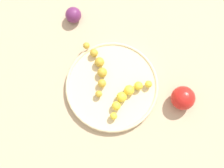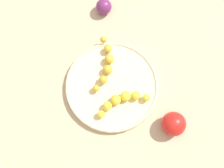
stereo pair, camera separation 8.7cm
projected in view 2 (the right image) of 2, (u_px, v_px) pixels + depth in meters
The scene contains 6 objects.
ground_plane at pixel (112, 87), 0.91m from camera, with size 2.40×2.40×0.00m, color tan.
fruit_bowl at pixel (112, 86), 0.90m from camera, with size 0.29×0.29×0.02m.
banana_spotted at pixel (106, 64), 0.89m from camera, with size 0.12×0.15×0.03m.
banana_yellow at pixel (122, 100), 0.86m from camera, with size 0.16×0.07×0.03m.
plum_purple at pixel (104, 7), 0.95m from camera, with size 0.05×0.05×0.05m, color #662659.
apple_red at pixel (174, 124), 0.84m from camera, with size 0.07×0.07×0.07m, color red.
Camera 2 is at (0.11, 0.19, 0.88)m, focal length 46.56 mm.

